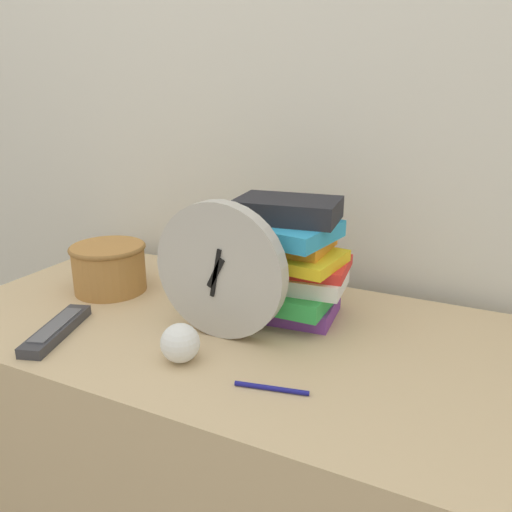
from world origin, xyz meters
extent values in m
cube|color=silver|center=(0.00, 0.68, 1.20)|extent=(6.00, 0.04, 2.40)
cube|color=tan|center=(0.00, 0.31, 0.37)|extent=(1.18, 0.61, 0.75)
cylinder|color=#B7B2A8|center=(0.03, 0.26, 0.88)|extent=(0.27, 0.03, 0.27)
cylinder|color=white|center=(0.03, 0.26, 0.88)|extent=(0.23, 0.01, 0.23)
cube|color=black|center=(0.03, 0.25, 0.88)|extent=(0.04, 0.01, 0.06)
cube|color=black|center=(0.03, 0.25, 0.88)|extent=(0.03, 0.01, 0.10)
cylinder|color=black|center=(0.03, 0.25, 0.88)|extent=(0.01, 0.00, 0.01)
cube|color=#7A3899|center=(0.11, 0.41, 0.77)|extent=(0.20, 0.16, 0.04)
cube|color=green|center=(0.10, 0.39, 0.80)|extent=(0.21, 0.16, 0.04)
cube|color=white|center=(0.12, 0.40, 0.83)|extent=(0.23, 0.14, 0.03)
cube|color=red|center=(0.12, 0.41, 0.86)|extent=(0.24, 0.16, 0.02)
cube|color=yellow|center=(0.11, 0.39, 0.88)|extent=(0.24, 0.17, 0.02)
cube|color=orange|center=(0.10, 0.41, 0.91)|extent=(0.17, 0.14, 0.02)
cube|color=#2D9ED1|center=(0.11, 0.40, 0.94)|extent=(0.20, 0.19, 0.03)
cube|color=#232328|center=(0.10, 0.42, 0.97)|extent=(0.22, 0.16, 0.04)
cylinder|color=#B27A3D|center=(-0.32, 0.35, 0.80)|extent=(0.17, 0.17, 0.11)
torus|color=olive|center=(-0.32, 0.35, 0.85)|extent=(0.18, 0.18, 0.01)
cube|color=#333338|center=(-0.26, 0.12, 0.76)|extent=(0.11, 0.20, 0.02)
cube|color=#59595E|center=(-0.26, 0.12, 0.77)|extent=(0.08, 0.15, 0.00)
sphere|color=white|center=(0.01, 0.15, 0.78)|extent=(0.07, 0.07, 0.07)
cylinder|color=navy|center=(0.20, 0.13, 0.75)|extent=(0.12, 0.03, 0.01)
camera|label=1|loc=(0.47, -0.50, 1.20)|focal=35.00mm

